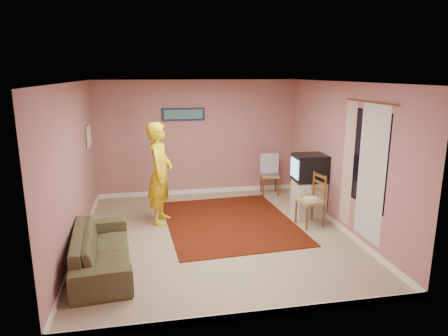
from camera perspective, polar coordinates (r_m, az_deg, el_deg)
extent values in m
plane|color=tan|center=(7.05, -1.22, -9.47)|extent=(5.00, 5.00, 0.00)
cube|color=#A8706E|center=(9.08, -3.87, 4.27)|extent=(4.50, 0.02, 2.60)
cube|color=#A8706E|center=(4.29, 4.25, -6.23)|extent=(4.50, 0.02, 2.60)
cube|color=#A8706E|center=(6.67, -20.70, 0.07)|extent=(0.02, 5.00, 2.60)
cube|color=#A8706E|center=(7.35, 16.30, 1.57)|extent=(0.02, 5.00, 2.60)
cube|color=silver|center=(6.49, -1.33, 12.18)|extent=(4.50, 5.00, 0.02)
cube|color=white|center=(9.35, -3.75, -3.32)|extent=(4.50, 0.02, 0.10)
cube|color=white|center=(4.87, 3.95, -20.18)|extent=(4.50, 0.02, 0.10)
cube|color=white|center=(7.05, -19.78, -9.87)|extent=(0.02, 5.00, 0.10)
cube|color=white|center=(7.69, 15.62, -7.58)|extent=(0.02, 5.00, 0.10)
cube|color=black|center=(6.55, 19.86, 1.24)|extent=(0.01, 1.10, 1.50)
cube|color=silver|center=(6.46, 20.28, -0.77)|extent=(0.01, 0.75, 2.10)
cube|color=#F0EACD|center=(7.04, 17.30, 0.59)|extent=(0.01, 0.35, 2.10)
cylinder|color=brown|center=(6.41, 20.14, 8.85)|extent=(0.02, 1.40, 0.02)
cube|color=#161C3D|center=(8.95, -5.83, 7.65)|extent=(0.95, 0.03, 0.28)
cube|color=#2F5F84|center=(8.93, -5.82, 7.63)|extent=(0.86, 0.01, 0.20)
cube|color=#CDB48D|center=(8.17, -18.80, 4.33)|extent=(0.03, 0.38, 0.42)
cube|color=silver|center=(8.17, -18.66, 4.34)|extent=(0.01, 0.30, 0.34)
cube|color=black|center=(7.59, 0.80, -7.68)|extent=(2.47, 3.01, 0.02)
cube|color=silver|center=(8.01, 11.94, -4.22)|extent=(0.56, 0.51, 0.71)
cube|color=black|center=(7.85, 12.16, 0.05)|extent=(0.61, 0.56, 0.52)
cube|color=#8CB2F2|center=(7.75, 10.06, -0.03)|extent=(0.04, 0.43, 0.37)
cube|color=tan|center=(9.25, 6.56, -1.11)|extent=(0.45, 0.44, 0.05)
cube|color=brown|center=(9.19, 6.60, 0.28)|extent=(0.41, 0.09, 0.46)
cube|color=#B6B6BB|center=(9.24, 6.57, -0.78)|extent=(0.37, 0.28, 0.06)
cube|color=#85A2DB|center=(9.24, 6.50, 0.71)|extent=(0.43, 0.05, 0.46)
cube|color=tan|center=(7.47, 12.22, -4.62)|extent=(0.48, 0.50, 0.05)
cube|color=brown|center=(7.40, 12.32, -2.78)|extent=(0.12, 0.44, 0.50)
cube|color=white|center=(7.46, 12.24, -4.27)|extent=(0.22, 0.17, 0.04)
imported|color=#4E4A2F|center=(6.07, -17.07, -11.04)|extent=(0.95, 2.03, 0.57)
imported|color=yellow|center=(7.43, -9.13, -0.76)|extent=(0.61, 0.78, 1.89)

